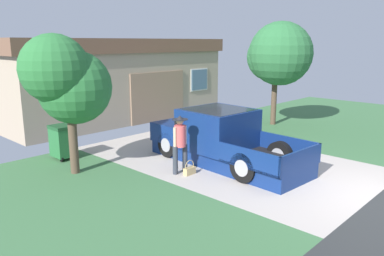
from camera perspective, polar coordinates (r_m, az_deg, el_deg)
pickup_truck at (r=11.57m, az=3.92°, el=-1.56°), size 2.16×5.13×1.61m
person_with_hat at (r=10.47m, az=-1.80°, el=-1.85°), size 0.49×0.45×1.63m
handbag at (r=10.55m, az=-0.37°, el=-6.31°), size 0.36×0.15×0.41m
house_with_garage at (r=19.10m, az=-12.96°, el=7.35°), size 10.84×5.87×3.70m
front_yard_tree at (r=10.73m, az=-18.24°, el=6.80°), size 2.46×2.01×3.79m
neighbor_tree at (r=16.79m, az=12.76°, el=10.40°), size 2.68×2.78×4.42m
wheeled_trash_bin at (r=12.48m, az=-18.77°, el=-1.81°), size 0.60×0.72×1.06m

